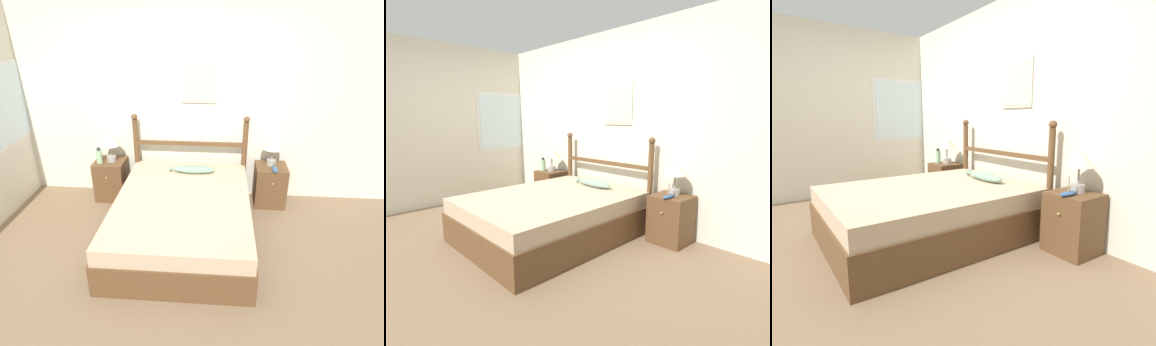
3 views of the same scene
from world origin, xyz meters
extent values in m
plane|color=#7A6047|center=(0.00, 0.00, 0.00)|extent=(16.00, 16.00, 0.00)
cube|color=beige|center=(0.00, 1.73, 1.27)|extent=(6.40, 0.06, 2.55)
cube|color=beige|center=(0.27, 1.69, 1.58)|extent=(0.46, 0.02, 0.53)
cube|color=beige|center=(0.27, 1.68, 1.58)|extent=(0.40, 0.01, 0.47)
cube|color=white|center=(-2.10, 1.29, 1.33)|extent=(0.01, 0.91, 1.01)
cube|color=silver|center=(-2.09, 1.29, 1.33)|extent=(0.01, 0.83, 0.93)
cube|color=brown|center=(0.16, 0.61, 0.17)|extent=(1.52, 2.00, 0.33)
cube|color=tan|center=(0.16, 0.61, 0.42)|extent=(1.48, 1.96, 0.17)
cylinder|color=brown|center=(-0.57, 1.58, 0.55)|extent=(0.07, 0.07, 1.10)
sphere|color=brown|center=(-0.57, 1.58, 1.14)|extent=(0.08, 0.08, 0.08)
cylinder|color=brown|center=(0.88, 1.58, 0.55)|extent=(0.07, 0.07, 1.10)
sphere|color=brown|center=(0.88, 1.58, 1.14)|extent=(0.08, 0.08, 0.08)
cube|color=brown|center=(0.16, 1.58, 0.79)|extent=(1.45, 0.05, 0.05)
cube|color=brown|center=(-0.93, 1.47, 0.27)|extent=(0.40, 0.39, 0.55)
sphere|color=tan|center=(-0.93, 1.27, 0.39)|extent=(0.02, 0.02, 0.02)
cube|color=brown|center=(1.24, 1.47, 0.27)|extent=(0.40, 0.39, 0.55)
sphere|color=tan|center=(1.24, 1.27, 0.39)|extent=(0.02, 0.02, 0.02)
cylinder|color=gray|center=(-0.89, 1.47, 0.59)|extent=(0.12, 0.12, 0.07)
cylinder|color=gray|center=(-0.89, 1.47, 0.70)|extent=(0.02, 0.02, 0.16)
cone|color=beige|center=(-0.89, 1.47, 0.86)|extent=(0.26, 0.26, 0.17)
cylinder|color=gray|center=(1.23, 1.52, 0.59)|extent=(0.12, 0.12, 0.07)
cylinder|color=gray|center=(1.23, 1.52, 0.70)|extent=(0.02, 0.02, 0.16)
cone|color=beige|center=(1.23, 1.52, 0.86)|extent=(0.26, 0.26, 0.17)
cylinder|color=#99C699|center=(-1.04, 1.41, 0.64)|extent=(0.08, 0.08, 0.17)
sphere|color=#333338|center=(-1.04, 1.41, 0.74)|extent=(0.05, 0.05, 0.05)
ellipsoid|color=#335684|center=(1.26, 1.35, 0.57)|extent=(0.07, 0.21, 0.04)
cylinder|color=#997F56|center=(1.26, 1.35, 0.65)|extent=(0.01, 0.01, 0.13)
ellipsoid|color=gray|center=(0.24, 1.28, 0.56)|extent=(0.53, 0.15, 0.09)
cone|color=gray|center=(-0.05, 1.28, 0.56)|extent=(0.06, 0.08, 0.08)
camera|label=1|loc=(0.53, -2.65, 2.41)|focal=32.00mm
camera|label=2|loc=(2.84, -1.54, 1.42)|focal=28.00mm
camera|label=3|loc=(2.77, -0.79, 1.20)|focal=28.00mm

